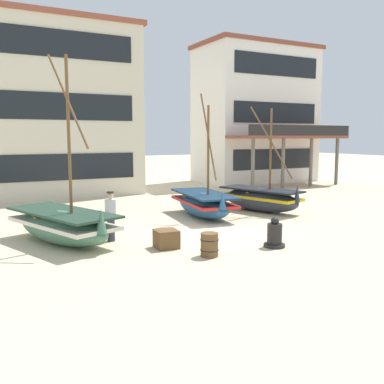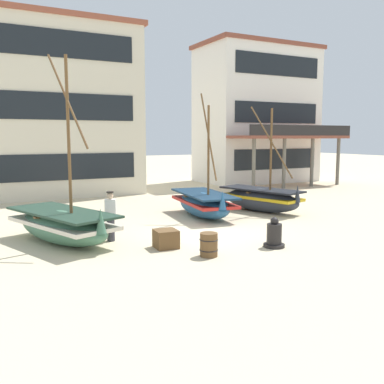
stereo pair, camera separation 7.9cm
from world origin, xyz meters
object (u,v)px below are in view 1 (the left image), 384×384
at_px(fishing_boat_far_right, 261,199).
at_px(harbor_building_main, 49,109).
at_px(fishing_boat_centre_large, 63,225).
at_px(wooden_barrel, 209,245).
at_px(harbor_building_annex, 256,115).
at_px(fishing_boat_near_left, 204,203).
at_px(capstan_winch, 275,235).
at_px(cargo_crate, 166,239).
at_px(fisherman_by_hull, 111,217).

xyz_separation_m(fishing_boat_far_right, harbor_building_main, (-7.54, 10.90, 4.50)).
xyz_separation_m(fishing_boat_centre_large, wooden_barrel, (3.46, -3.64, -0.25)).
relative_size(wooden_barrel, harbor_building_annex, 0.07).
height_order(fishing_boat_far_right, harbor_building_main, harbor_building_main).
height_order(fishing_boat_near_left, fishing_boat_far_right, fishing_boat_near_left).
height_order(fishing_boat_near_left, capstan_winch, fishing_boat_near_left).
bearing_deg(harbor_building_main, capstan_winch, -76.47).
height_order(fishing_boat_centre_large, wooden_barrel, fishing_boat_centre_large).
xyz_separation_m(capstan_winch, cargo_crate, (-3.10, 1.50, -0.09)).
xyz_separation_m(wooden_barrel, harbor_building_main, (-1.57, 16.39, 4.76)).
distance_m(capstan_winch, harbor_building_annex, 21.21).
xyz_separation_m(cargo_crate, harbor_building_main, (-0.85, 14.92, 4.82)).
relative_size(fishing_boat_far_right, capstan_winch, 5.06).
relative_size(fisherman_by_hull, harbor_building_annex, 0.16).
bearing_deg(fishing_boat_near_left, wooden_barrel, -117.77).
xyz_separation_m(fishing_boat_far_right, capstan_winch, (-3.58, -5.52, -0.23)).
height_order(wooden_barrel, cargo_crate, wooden_barrel).
bearing_deg(cargo_crate, wooden_barrel, -64.10).
height_order(fishing_boat_far_right, wooden_barrel, fishing_boat_far_right).
relative_size(fishing_boat_far_right, cargo_crate, 7.05).
bearing_deg(harbor_building_main, fisherman_by_hull, -91.81).
bearing_deg(fishing_boat_centre_large, harbor_building_annex, 37.54).
distance_m(cargo_crate, harbor_building_main, 15.70).
bearing_deg(cargo_crate, fisherman_by_hull, 127.16).
xyz_separation_m(capstan_winch, harbor_building_annex, (11.62, 17.08, 4.78)).
bearing_deg(cargo_crate, fishing_boat_centre_large, 141.78).
distance_m(fisherman_by_hull, capstan_winch, 5.42).
xyz_separation_m(cargo_crate, harbor_building_annex, (14.72, 15.58, 4.87)).
xyz_separation_m(fishing_boat_near_left, harbor_building_main, (-4.51, 10.82, 4.52)).
bearing_deg(fishing_boat_centre_large, cargo_crate, -38.22).
relative_size(wooden_barrel, cargo_crate, 1.01).
bearing_deg(capstan_winch, fishing_boat_far_right, 56.98).
relative_size(fishing_boat_near_left, wooden_barrel, 7.62).
xyz_separation_m(capstan_winch, wooden_barrel, (-2.38, 0.02, -0.03)).
xyz_separation_m(harbor_building_main, harbor_building_annex, (15.57, 0.66, 0.05)).
bearing_deg(capstan_winch, fisherman_by_hull, 143.99).
relative_size(wooden_barrel, harbor_building_main, 0.07).
relative_size(harbor_building_main, harbor_building_annex, 1.01).
bearing_deg(fishing_boat_far_right, fishing_boat_centre_large, -168.86).
relative_size(fishing_boat_centre_large, wooden_barrel, 8.73).
height_order(fishing_boat_near_left, cargo_crate, fishing_boat_near_left).
relative_size(capstan_winch, harbor_building_annex, 0.09).
relative_size(fisherman_by_hull, cargo_crate, 2.43).
bearing_deg(cargo_crate, fishing_boat_far_right, 31.03).
distance_m(capstan_winch, harbor_building_main, 17.54).
height_order(fishing_boat_near_left, harbor_building_annex, harbor_building_annex).
relative_size(fishing_boat_near_left, fisherman_by_hull, 3.17).
xyz_separation_m(fisherman_by_hull, cargo_crate, (1.27, -1.68, -0.55)).
distance_m(fishing_boat_near_left, harbor_building_annex, 16.59).
relative_size(fisherman_by_hull, wooden_barrel, 2.41).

